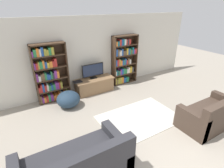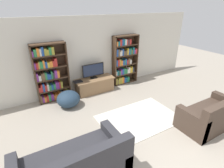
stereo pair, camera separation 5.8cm
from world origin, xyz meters
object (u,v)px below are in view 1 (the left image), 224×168
object	(u,v)px
bookshelf_right	(123,61)
beanbag_ottoman	(68,99)
bookshelf_left	(50,75)
couch_right_sofa	(211,115)
couch_left_sectional	(75,167)
laptop	(78,82)
tv_stand	(94,85)
television	(93,71)

from	to	relation	value
bookshelf_right	beanbag_ottoman	size ratio (longest dim) A/B	2.66
bookshelf_left	couch_right_sofa	bearing A→B (deg)	-47.15
couch_left_sectional	beanbag_ottoman	size ratio (longest dim) A/B	2.82
laptop	couch_right_sofa	xyz separation A→B (m)	(2.37, -3.33, -0.22)
bookshelf_left	beanbag_ottoman	world-z (taller)	bookshelf_left
couch_right_sofa	bookshelf_right	bearing A→B (deg)	96.97
bookshelf_left	laptop	size ratio (longest dim) A/B	6.58
bookshelf_right	laptop	xyz separation A→B (m)	(-1.95, -0.12, -0.40)
bookshelf_left	couch_left_sectional	world-z (taller)	bookshelf_left
bookshelf_right	beanbag_ottoman	distance (m)	2.65
couch_right_sofa	tv_stand	bearing A→B (deg)	118.15
bookshelf_right	television	xyz separation A→B (m)	(-1.34, -0.09, -0.13)
laptop	couch_right_sofa	distance (m)	4.09
bookshelf_left	laptop	distance (m)	0.92
couch_left_sectional	couch_right_sofa	bearing A→B (deg)	-4.86
laptop	beanbag_ottoman	distance (m)	0.80
laptop	beanbag_ottoman	size ratio (longest dim) A/B	0.40
bookshelf_right	tv_stand	distance (m)	1.51
bookshelf_right	tv_stand	size ratio (longest dim) A/B	1.35
bookshelf_left	couch_right_sofa	distance (m)	4.75
beanbag_ottoman	couch_right_sofa	bearing A→B (deg)	-43.98
television	couch_left_sectional	xyz separation A→B (m)	(-1.81, -3.07, -0.51)
couch_left_sectional	couch_right_sofa	xyz separation A→B (m)	(3.58, -0.30, 0.02)
beanbag_ottoman	laptop	bearing A→B (deg)	45.69
couch_left_sectional	bookshelf_right	bearing A→B (deg)	44.96
tv_stand	couch_left_sectional	world-z (taller)	couch_left_sectional
bookshelf_left	couch_left_sectional	bearing A→B (deg)	-96.73
bookshelf_right	tv_stand	world-z (taller)	bookshelf_right
tv_stand	couch_right_sofa	xyz separation A→B (m)	(1.77, -3.30, 0.05)
bookshelf_right	beanbag_ottoman	world-z (taller)	bookshelf_right
couch_left_sectional	beanbag_ottoman	xyz separation A→B (m)	(0.68, 2.49, -0.03)
television	laptop	xyz separation A→B (m)	(-0.60, -0.04, -0.27)
bookshelf_right	tv_stand	xyz separation A→B (m)	(-1.34, -0.16, -0.67)
bookshelf_left	tv_stand	bearing A→B (deg)	-6.18
tv_stand	television	xyz separation A→B (m)	(0.00, 0.07, 0.53)
bookshelf_right	couch_right_sofa	distance (m)	3.54
laptop	couch_left_sectional	world-z (taller)	couch_left_sectional
couch_left_sectional	beanbag_ottoman	distance (m)	2.58
couch_left_sectional	beanbag_ottoman	bearing A→B (deg)	74.66
laptop	beanbag_ottoman	bearing A→B (deg)	-134.31
tv_stand	television	distance (m)	0.54
bookshelf_left	tv_stand	xyz separation A→B (m)	(1.44, -0.16, -0.64)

